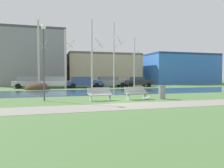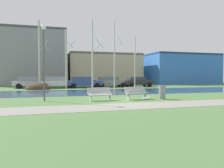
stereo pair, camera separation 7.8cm
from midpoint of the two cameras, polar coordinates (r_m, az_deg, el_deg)
ground_plane at (r=23.48m, az=-5.16°, el=-1.72°), size 120.00×120.00×0.00m
paved_path_strip at (r=11.65m, az=6.24°, el=-5.92°), size 60.00×2.39×0.01m
river_band at (r=21.16m, az=-3.96°, el=-2.16°), size 80.00×7.48×0.01m
soil_mound at (r=26.45m, az=-19.40°, el=-1.38°), size 2.90×2.47×1.50m
bench_left at (r=13.93m, az=-3.20°, el=-2.61°), size 1.66×0.77×0.87m
bench_right at (r=14.71m, az=6.68°, el=-2.35°), size 1.66×0.78×0.87m
trash_bin at (r=15.26m, az=13.57°, el=-2.09°), size 0.50×0.50×0.98m
seagull at (r=14.48m, az=9.67°, el=-3.80°), size 0.46×0.17×0.26m
streetlamp at (r=14.45m, az=-17.89°, el=8.85°), size 0.32×0.32×4.95m
birch_far_left at (r=26.34m, az=-19.00°, el=7.59°), size 1.24×2.20×8.13m
birch_left at (r=26.93m, az=-12.27°, el=6.81°), size 1.26×2.10×7.37m
birch_center_left at (r=26.11m, az=-5.18°, el=8.18°), size 1.52×2.65×8.51m
birch_center at (r=27.29m, az=0.82°, el=7.98°), size 1.54×2.50×8.50m
birch_center_right at (r=28.37m, az=6.38°, el=6.00°), size 1.51×2.37×6.78m
parked_van_nearest_silver at (r=29.26m, az=-20.87°, el=0.49°), size 4.74×2.03×1.49m
parked_sedan_second_white at (r=28.46m, az=-14.71°, el=0.53°), size 4.67×1.94×1.51m
parked_hatch_third_blue at (r=28.62m, az=-7.59°, el=0.58°), size 4.70×2.12×1.48m
parked_wagon_fourth_grey at (r=29.88m, az=-0.41°, el=0.70°), size 4.63×2.09×1.49m
parked_suv_fifth_dark at (r=30.78m, az=7.05°, el=0.68°), size 4.19×1.99×1.43m
building_grey_warehouse at (r=39.36m, az=-20.62°, el=6.53°), size 11.04×9.74×9.23m
building_beige_block at (r=39.98m, az=-2.11°, el=4.09°), size 13.18×6.99×5.70m
building_blue_store at (r=44.83m, az=17.54°, el=3.87°), size 13.49×9.40×5.82m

